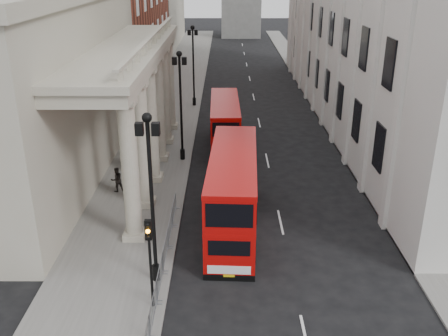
# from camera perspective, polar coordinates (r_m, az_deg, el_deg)

# --- Properties ---
(sidewalk_west) EXTENTS (6.00, 140.00, 0.12)m
(sidewalk_west) POSITION_cam_1_polar(r_m,az_deg,el_deg) (48.64, -6.65, 5.25)
(sidewalk_west) COLOR slate
(sidewalk_west) RESTS_ON ground
(sidewalk_east) EXTENTS (3.00, 140.00, 0.12)m
(sidewalk_east) POSITION_cam_1_polar(r_m,az_deg,el_deg) (49.50, 12.76, 5.14)
(sidewalk_east) COLOR slate
(sidewalk_east) RESTS_ON ground
(kerb) EXTENTS (0.20, 140.00, 0.14)m
(kerb) POSITION_cam_1_polar(r_m,az_deg,el_deg) (48.38, -3.16, 5.29)
(kerb) COLOR slate
(kerb) RESTS_ON ground
(portico_building) EXTENTS (9.00, 28.00, 12.00)m
(portico_building) POSITION_cam_1_polar(r_m,az_deg,el_deg) (37.55, -20.68, 8.25)
(portico_building) COLOR #A39E89
(portico_building) RESTS_ON ground
(lamp_post_south) EXTENTS (1.05, 0.44, 8.32)m
(lamp_post_south) POSITION_cam_1_polar(r_m,az_deg,el_deg) (22.47, -8.32, -2.40)
(lamp_post_south) COLOR black
(lamp_post_south) RESTS_ON sidewalk_west
(lamp_post_mid) EXTENTS (1.05, 0.44, 8.32)m
(lamp_post_mid) POSITION_cam_1_polar(r_m,az_deg,el_deg) (37.51, -4.98, 7.87)
(lamp_post_mid) COLOR black
(lamp_post_mid) RESTS_ON sidewalk_west
(lamp_post_north) EXTENTS (1.05, 0.44, 8.32)m
(lamp_post_north) POSITION_cam_1_polar(r_m,az_deg,el_deg) (53.11, -3.53, 12.19)
(lamp_post_north) COLOR black
(lamp_post_north) RESTS_ON sidewalk_west
(traffic_light) EXTENTS (0.28, 0.33, 4.30)m
(traffic_light) POSITION_cam_1_polar(r_m,az_deg,el_deg) (21.53, -8.52, -9.02)
(traffic_light) COLOR black
(traffic_light) RESTS_ON sidewalk_west
(crowd_barriers) EXTENTS (0.50, 18.75, 1.10)m
(crowd_barriers) POSITION_cam_1_polar(r_m,az_deg,el_deg) (23.06, -7.71, -13.90)
(crowd_barriers) COLOR gray
(crowd_barriers) RESTS_ON sidewalk_west
(bus_near) EXTENTS (3.04, 10.62, 4.54)m
(bus_near) POSITION_cam_1_polar(r_m,az_deg,el_deg) (28.05, 1.03, -2.66)
(bus_near) COLOR #B10908
(bus_near) RESTS_ON ground
(bus_far) EXTENTS (2.39, 9.36, 4.03)m
(bus_far) POSITION_cam_1_polar(r_m,az_deg,el_deg) (40.69, 0.10, 5.00)
(bus_far) COLOR #B60908
(bus_far) RESTS_ON ground
(pedestrian_a) EXTENTS (0.76, 0.58, 1.88)m
(pedestrian_a) POSITION_cam_1_polar(r_m,az_deg,el_deg) (36.19, -10.25, 0.63)
(pedestrian_a) COLOR black
(pedestrian_a) RESTS_ON sidewalk_west
(pedestrian_b) EXTENTS (1.04, 0.99, 1.69)m
(pedestrian_b) POSITION_cam_1_polar(r_m,az_deg,el_deg) (33.81, -12.17, -1.29)
(pedestrian_b) COLOR black
(pedestrian_b) RESTS_ON sidewalk_west
(pedestrian_c) EXTENTS (0.97, 0.83, 1.68)m
(pedestrian_c) POSITION_cam_1_polar(r_m,az_deg,el_deg) (37.69, -8.81, 1.45)
(pedestrian_c) COLOR black
(pedestrian_c) RESTS_ON sidewalk_west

